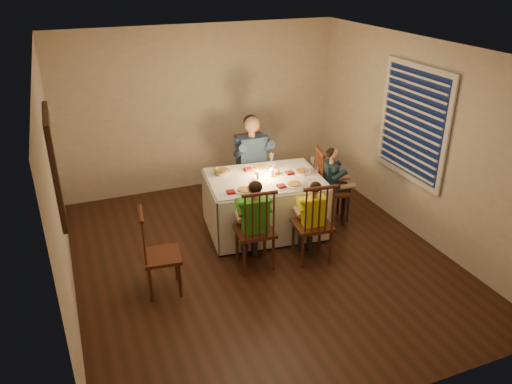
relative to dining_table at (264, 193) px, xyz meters
name	(u,v)px	position (x,y,z in m)	size (l,w,h in m)	color
ground	(260,258)	(-0.33, -0.66, -0.57)	(5.00, 5.00, 0.00)	black
wall_left	(56,195)	(-2.58, -0.66, 0.73)	(0.02, 5.00, 2.60)	beige
wall_right	(418,140)	(1.92, -0.66, 0.73)	(0.02, 5.00, 2.60)	beige
wall_back	(201,109)	(-0.33, 1.84, 0.73)	(4.50, 0.02, 2.60)	beige
ceiling	(261,50)	(-0.33, -0.66, 2.03)	(5.00, 5.00, 0.00)	white
dining_table	(264,193)	(0.00, 0.00, 0.00)	(1.66, 1.28, 0.77)	white
chair_adult	(252,203)	(0.15, 0.83, -0.57)	(0.45, 0.43, 1.10)	#3A1B0F
chair_near_left	(255,265)	(-0.46, -0.78, -0.57)	(0.45, 0.43, 1.10)	#3A1B0F
chair_near_right	(310,258)	(0.26, -0.90, -0.57)	(0.45, 0.43, 1.10)	#3A1B0F
chair_end	(329,220)	(0.99, -0.10, -0.57)	(0.45, 0.43, 1.10)	#3A1B0F
chair_extra	(165,289)	(-1.61, -0.87, -0.57)	(0.43, 0.41, 1.04)	#3A1B0F
adult	(252,203)	(0.15, 0.83, -0.57)	(0.55, 0.50, 1.41)	navy
child_green	(255,265)	(-0.46, -0.78, -0.57)	(0.41, 0.37, 1.16)	green
child_yellow	(310,258)	(0.26, -0.90, -0.57)	(0.36, 0.33, 1.08)	#F0F61A
child_teal	(329,220)	(0.99, -0.10, -0.57)	(0.38, 0.35, 1.12)	#1A3243
setting_adult	(261,168)	(0.06, 0.29, 0.24)	(0.26, 0.26, 0.02)	white
setting_green	(245,191)	(-0.41, -0.32, 0.24)	(0.26, 0.26, 0.02)	white
setting_yellow	(294,185)	(0.26, -0.39, 0.24)	(0.26, 0.26, 0.02)	white
setting_teal	(302,172)	(0.54, -0.04, 0.24)	(0.26, 0.26, 0.02)	white
candle_left	(257,175)	(-0.10, 0.01, 0.28)	(0.06, 0.06, 0.10)	white
candle_right	(272,173)	(0.10, -0.01, 0.28)	(0.06, 0.06, 0.10)	white
squash	(216,170)	(-0.56, 0.39, 0.28)	(0.09, 0.09, 0.09)	yellow
orange_fruit	(277,172)	(0.19, 0.03, 0.27)	(0.08, 0.08, 0.08)	orange
serving_bowl	(222,172)	(-0.50, 0.32, 0.26)	(0.22, 0.22, 0.06)	white
wall_mirror	(55,166)	(-2.55, -0.36, 0.93)	(0.06, 0.95, 1.15)	black
window_blinds	(412,123)	(1.88, -0.56, 0.93)	(0.07, 1.34, 1.54)	#0C1633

